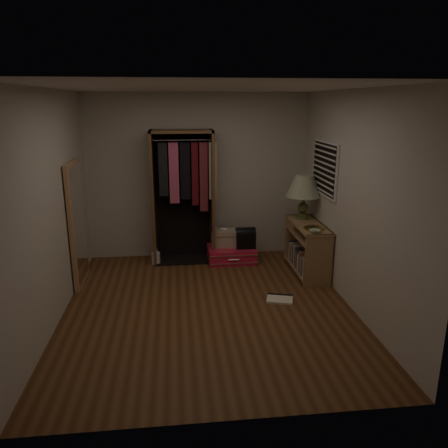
{
  "coord_description": "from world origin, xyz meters",
  "views": [
    {
      "loc": [
        -0.36,
        -4.9,
        2.45
      ],
      "look_at": [
        0.3,
        0.95,
        0.8
      ],
      "focal_mm": 35.0,
      "sensor_mm": 36.0,
      "label": 1
    }
  ],
  "objects_px": {
    "console_bookshelf": "(306,246)",
    "floor_mirror": "(77,224)",
    "train_case": "(224,238)",
    "white_jug": "(156,258)",
    "open_wardrobe": "(185,185)",
    "pink_suitcase": "(231,254)",
    "black_bag": "(245,237)",
    "table_lamp": "(304,187)"
  },
  "relations": [
    {
      "from": "console_bookshelf",
      "to": "pink_suitcase",
      "type": "height_order",
      "value": "console_bookshelf"
    },
    {
      "from": "train_case",
      "to": "table_lamp",
      "type": "relative_size",
      "value": 0.64
    },
    {
      "from": "open_wardrobe",
      "to": "table_lamp",
      "type": "bearing_deg",
      "value": -14.46
    },
    {
      "from": "black_bag",
      "to": "white_jug",
      "type": "distance_m",
      "value": 1.44
    },
    {
      "from": "open_wardrobe",
      "to": "pink_suitcase",
      "type": "bearing_deg",
      "value": -13.64
    },
    {
      "from": "floor_mirror",
      "to": "black_bag",
      "type": "xyz_separation_m",
      "value": [
        2.41,
        0.56,
        -0.45
      ]
    },
    {
      "from": "console_bookshelf",
      "to": "table_lamp",
      "type": "xyz_separation_m",
      "value": [
        0.0,
        0.27,
        0.84
      ]
    },
    {
      "from": "train_case",
      "to": "console_bookshelf",
      "type": "bearing_deg",
      "value": -23.15
    },
    {
      "from": "floor_mirror",
      "to": "black_bag",
      "type": "height_order",
      "value": "floor_mirror"
    },
    {
      "from": "console_bookshelf",
      "to": "floor_mirror",
      "type": "height_order",
      "value": "floor_mirror"
    },
    {
      "from": "train_case",
      "to": "open_wardrobe",
      "type": "bearing_deg",
      "value": 176.15
    },
    {
      "from": "console_bookshelf",
      "to": "table_lamp",
      "type": "height_order",
      "value": "table_lamp"
    },
    {
      "from": "pink_suitcase",
      "to": "train_case",
      "type": "height_order",
      "value": "train_case"
    },
    {
      "from": "floor_mirror",
      "to": "white_jug",
      "type": "relative_size",
      "value": 7.33
    },
    {
      "from": "console_bookshelf",
      "to": "floor_mirror",
      "type": "relative_size",
      "value": 0.66
    },
    {
      "from": "pink_suitcase",
      "to": "train_case",
      "type": "relative_size",
      "value": 1.83
    },
    {
      "from": "floor_mirror",
      "to": "table_lamp",
      "type": "relative_size",
      "value": 2.59
    },
    {
      "from": "open_wardrobe",
      "to": "pink_suitcase",
      "type": "relative_size",
      "value": 2.66
    },
    {
      "from": "open_wardrobe",
      "to": "white_jug",
      "type": "distance_m",
      "value": 1.23
    },
    {
      "from": "floor_mirror",
      "to": "train_case",
      "type": "relative_size",
      "value": 4.05
    },
    {
      "from": "open_wardrobe",
      "to": "black_bag",
      "type": "relative_size",
      "value": 6.19
    },
    {
      "from": "floor_mirror",
      "to": "pink_suitcase",
      "type": "bearing_deg",
      "value": 15.29
    },
    {
      "from": "floor_mirror",
      "to": "white_jug",
      "type": "distance_m",
      "value": 1.39
    },
    {
      "from": "train_case",
      "to": "white_jug",
      "type": "relative_size",
      "value": 1.81
    },
    {
      "from": "train_case",
      "to": "black_bag",
      "type": "relative_size",
      "value": 1.27
    },
    {
      "from": "train_case",
      "to": "floor_mirror",
      "type": "bearing_deg",
      "value": -156.7
    },
    {
      "from": "console_bookshelf",
      "to": "table_lamp",
      "type": "relative_size",
      "value": 1.71
    },
    {
      "from": "floor_mirror",
      "to": "open_wardrobe",
      "type": "bearing_deg",
      "value": 27.25
    },
    {
      "from": "console_bookshelf",
      "to": "floor_mirror",
      "type": "xyz_separation_m",
      "value": [
        -3.24,
        -0.05,
        0.46
      ]
    },
    {
      "from": "pink_suitcase",
      "to": "table_lamp",
      "type": "height_order",
      "value": "table_lamp"
    },
    {
      "from": "train_case",
      "to": "table_lamp",
      "type": "distance_m",
      "value": 1.49
    },
    {
      "from": "train_case",
      "to": "white_jug",
      "type": "bearing_deg",
      "value": -170.72
    },
    {
      "from": "train_case",
      "to": "black_bag",
      "type": "bearing_deg",
      "value": -14.08
    },
    {
      "from": "console_bookshelf",
      "to": "open_wardrobe",
      "type": "distance_m",
      "value": 2.06
    },
    {
      "from": "floor_mirror",
      "to": "console_bookshelf",
      "type": "bearing_deg",
      "value": 0.81
    },
    {
      "from": "train_case",
      "to": "black_bag",
      "type": "xyz_separation_m",
      "value": [
        0.32,
        -0.11,
        0.03
      ]
    },
    {
      "from": "pink_suitcase",
      "to": "train_case",
      "type": "distance_m",
      "value": 0.28
    },
    {
      "from": "floor_mirror",
      "to": "pink_suitcase",
      "type": "xyz_separation_m",
      "value": [
        2.19,
        0.6,
        -0.73
      ]
    },
    {
      "from": "floor_mirror",
      "to": "train_case",
      "type": "distance_m",
      "value": 2.24
    },
    {
      "from": "console_bookshelf",
      "to": "pink_suitcase",
      "type": "distance_m",
      "value": 1.21
    },
    {
      "from": "table_lamp",
      "to": "white_jug",
      "type": "height_order",
      "value": "table_lamp"
    },
    {
      "from": "open_wardrobe",
      "to": "floor_mirror",
      "type": "xyz_separation_m",
      "value": [
        -1.49,
        -0.77,
        -0.37
      ]
    }
  ]
}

